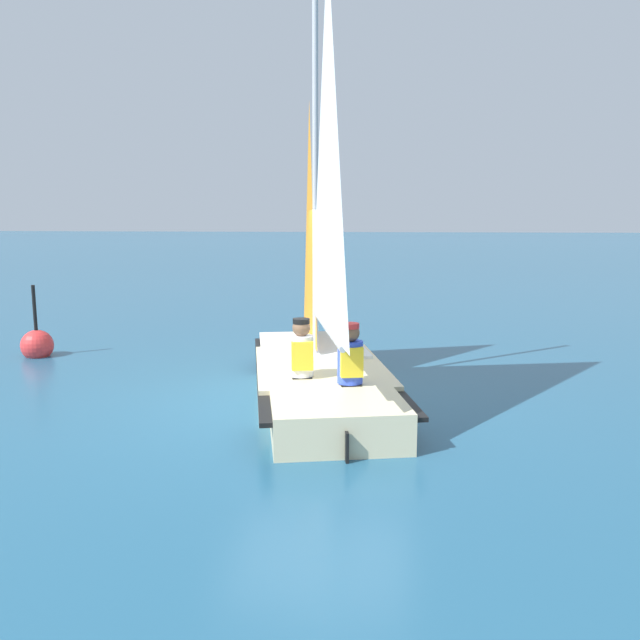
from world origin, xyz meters
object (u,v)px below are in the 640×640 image
sailor_crew (350,368)px  buoy_marker (37,345)px  sailor_helm (301,361)px  sailboat_main (320,340)px

sailor_crew → buoy_marker: buoy_marker is taller
sailor_helm → buoy_marker: buoy_marker is taller
sailboat_main → buoy_marker: (-5.30, 1.74, -0.57)m
sailor_helm → sailor_crew: size_ratio=1.00×
sailor_helm → sailor_crew: same height
sailboat_main → buoy_marker: 5.61m
sailboat_main → buoy_marker: bearing=56.2°
sailor_crew → buoy_marker: size_ratio=0.87×
sailor_helm → sailor_crew: bearing=-127.1°
sailboat_main → sailor_crew: sailboat_main is taller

